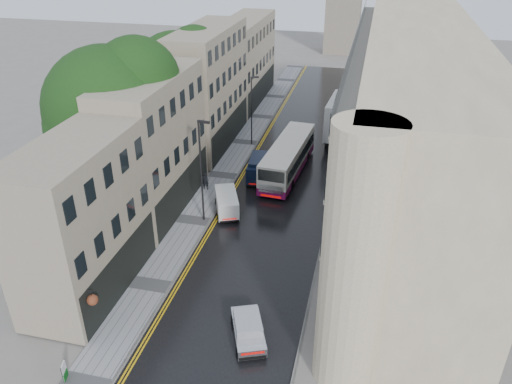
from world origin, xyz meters
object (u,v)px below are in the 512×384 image
at_px(cream_bus, 266,171).
at_px(lamp_post_near, 201,173).
at_px(navy_van, 248,174).
at_px(lamp_post_far, 252,112).
at_px(estate_sign, 64,371).
at_px(white_van, 219,212).
at_px(pedestrian, 205,181).
at_px(tree_near, 111,130).
at_px(tree_far, 177,90).
at_px(silver_hatchback, 238,347).
at_px(white_lorry, 328,124).

bearing_deg(cream_bus, lamp_post_near, -112.63).
relative_size(navy_van, lamp_post_far, 0.61).
distance_m(navy_van, estate_sign, 23.87).
xyz_separation_m(white_van, pedestrian, (-2.74, 4.83, 0.03)).
bearing_deg(lamp_post_far, cream_bus, -92.70).
xyz_separation_m(tree_near, navy_van, (9.33, 6.28, -5.79)).
relative_size(white_van, navy_van, 0.86).
distance_m(tree_near, white_van, 10.56).
relative_size(tree_far, silver_hatchback, 3.40).
relative_size(white_lorry, lamp_post_near, 1.09).
height_order(white_lorry, navy_van, white_lorry).
height_order(silver_hatchback, lamp_post_near, lamp_post_near).
relative_size(silver_hatchback, estate_sign, 3.55).
height_order(navy_van, pedestrian, navy_van).
bearing_deg(estate_sign, navy_van, 64.93).
xyz_separation_m(cream_bus, silver_hatchback, (2.82, -20.06, -0.86)).
bearing_deg(lamp_post_far, white_lorry, -10.52).
height_order(lamp_post_near, estate_sign, lamp_post_near).
bearing_deg(navy_van, pedestrian, -157.22).
bearing_deg(lamp_post_far, tree_far, 174.42).
distance_m(tree_near, pedestrian, 9.56).
height_order(tree_near, estate_sign, tree_near).
height_order(cream_bus, white_lorry, white_lorry).
height_order(white_van, lamp_post_near, lamp_post_near).
height_order(tree_far, pedestrian, tree_far).
relative_size(tree_near, white_van, 3.62).
distance_m(tree_near, lamp_post_near, 7.89).
height_order(silver_hatchback, navy_van, navy_van).
bearing_deg(cream_bus, tree_far, 153.05).
distance_m(white_van, pedestrian, 5.56).
relative_size(tree_near, silver_hatchback, 3.79).
bearing_deg(white_van, lamp_post_near, 165.77).
height_order(tree_far, navy_van, tree_far).
bearing_deg(white_lorry, tree_near, -127.42).
relative_size(white_lorry, lamp_post_far, 1.26).
bearing_deg(cream_bus, white_van, -104.47).
relative_size(navy_van, pedestrian, 2.79).
xyz_separation_m(tree_far, lamp_post_far, (7.16, 2.41, -2.46)).
bearing_deg(tree_far, white_lorry, 16.07).
height_order(white_lorry, estate_sign, white_lorry).
relative_size(pedestrian, estate_sign, 1.56).
xyz_separation_m(white_lorry, white_van, (-6.63, -17.66, -1.54)).
relative_size(silver_hatchback, lamp_post_far, 0.50).
relative_size(white_van, lamp_post_near, 0.46).
height_order(silver_hatchback, lamp_post_far, lamp_post_far).
height_order(silver_hatchback, pedestrian, pedestrian).
height_order(tree_near, white_van, tree_near).
bearing_deg(tree_far, cream_bus, -31.49).
bearing_deg(white_lorry, white_van, -106.56).
height_order(white_van, pedestrian, white_van).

